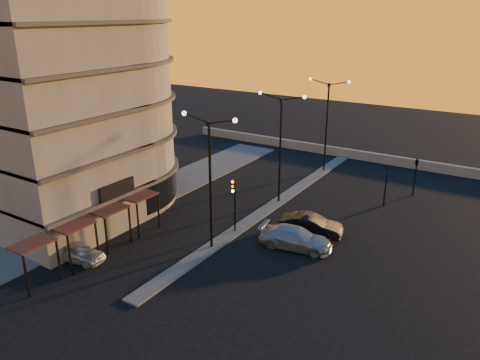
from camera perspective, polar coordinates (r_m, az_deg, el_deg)
name	(u,v)px	position (r m, az deg, el deg)	size (l,w,h in m)	color
ground	(212,248)	(33.28, -3.46, -8.24)	(120.00, 120.00, 0.00)	black
sidewalk_west	(142,199)	(42.27, -11.89, -2.27)	(5.00, 40.00, 0.12)	#4D4D4A
median	(279,201)	(40.98, 4.73, -2.61)	(1.20, 36.00, 0.12)	#4D4D4A
parapet	(362,155)	(54.17, 14.61, 2.91)	(44.00, 0.50, 1.00)	slate
building	(61,63)	(39.53, -20.99, 13.13)	(14.35, 17.08, 25.00)	#68645C
streetlamp_near	(210,173)	(31.06, -3.67, 0.90)	(4.32, 0.32, 9.51)	black
streetlamp_mid	(280,140)	(39.22, 4.95, 4.89)	(4.32, 0.32, 9.51)	black
streetlamp_far	(327,118)	(48.08, 10.56, 7.41)	(4.32, 0.32, 9.51)	black
traffic_light_main	(234,197)	(34.21, -0.75, -2.07)	(0.28, 0.44, 4.25)	black
signal_east_a	(386,185)	(41.18, 17.34, -0.57)	(0.13, 0.16, 3.60)	black
signal_east_b	(417,162)	(44.24, 20.78, 2.02)	(0.42, 1.99, 3.60)	black
car_hatchback	(77,252)	(33.17, -19.24, -8.24)	(1.55, 3.84, 1.31)	#B8BDC1
car_sedan	(311,225)	(35.18, 8.68, -5.46)	(1.60, 4.58, 1.51)	black
car_wagon	(296,238)	(33.14, 6.79, -7.03)	(2.09, 5.13, 1.49)	#A0A3A7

